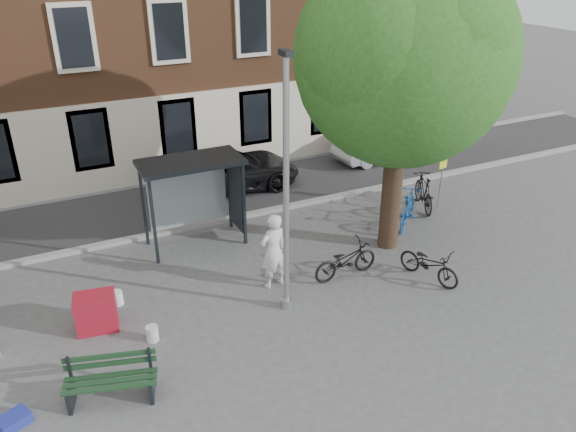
{
  "coord_description": "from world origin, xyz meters",
  "views": [
    {
      "loc": [
        -4.87,
        -10.17,
        8.07
      ],
      "look_at": [
        0.98,
        1.93,
        1.4
      ],
      "focal_mm": 35.0,
      "sensor_mm": 36.0,
      "label": 1
    }
  ],
  "objects_px": {
    "bus_shelter": "(204,180)",
    "notice_sign": "(442,171)",
    "bench": "(111,382)",
    "bike_a": "(346,260)",
    "car_dark": "(231,170)",
    "red_stand": "(96,312)",
    "lamppost": "(286,204)",
    "bike_d": "(424,192)",
    "bike_c": "(429,264)",
    "car_silver": "(383,142)",
    "painter": "(273,251)",
    "bike_b": "(408,209)"
  },
  "relations": [
    {
      "from": "bike_a",
      "to": "bike_c",
      "type": "xyz_separation_m",
      "value": [
        1.89,
        -1.07,
        -0.03
      ]
    },
    {
      "from": "lamppost",
      "to": "red_stand",
      "type": "bearing_deg",
      "value": 165.17
    },
    {
      "from": "bike_a",
      "to": "bike_d",
      "type": "xyz_separation_m",
      "value": [
        4.5,
        2.5,
        0.09
      ]
    },
    {
      "from": "painter",
      "to": "bike_d",
      "type": "bearing_deg",
      "value": -171.87
    },
    {
      "from": "car_dark",
      "to": "bench",
      "type": "bearing_deg",
      "value": 151.26
    },
    {
      "from": "bus_shelter",
      "to": "bench",
      "type": "xyz_separation_m",
      "value": [
        -3.75,
        -5.36,
        -1.5
      ]
    },
    {
      "from": "bench",
      "to": "red_stand",
      "type": "distance_m",
      "value": 2.38
    },
    {
      "from": "bench",
      "to": "bike_d",
      "type": "xyz_separation_m",
      "value": [
        10.85,
        4.33,
        0.17
      ]
    },
    {
      "from": "lamppost",
      "to": "car_dark",
      "type": "bearing_deg",
      "value": 79.5
    },
    {
      "from": "bike_c",
      "to": "painter",
      "type": "bearing_deg",
      "value": 140.94
    },
    {
      "from": "lamppost",
      "to": "car_silver",
      "type": "xyz_separation_m",
      "value": [
        7.99,
        7.59,
        -2.08
      ]
    },
    {
      "from": "car_dark",
      "to": "red_stand",
      "type": "bearing_deg",
      "value": 142.94
    },
    {
      "from": "lamppost",
      "to": "bus_shelter",
      "type": "relative_size",
      "value": 2.14
    },
    {
      "from": "bike_b",
      "to": "car_dark",
      "type": "relative_size",
      "value": 0.39
    },
    {
      "from": "bike_a",
      "to": "bike_b",
      "type": "relative_size",
      "value": 0.99
    },
    {
      "from": "painter",
      "to": "red_stand",
      "type": "xyz_separation_m",
      "value": [
        -4.38,
        0.13,
        -0.57
      ]
    },
    {
      "from": "bus_shelter",
      "to": "red_stand",
      "type": "bearing_deg",
      "value": -140.78
    },
    {
      "from": "bench",
      "to": "bike_b",
      "type": "bearing_deg",
      "value": 36.13
    },
    {
      "from": "lamppost",
      "to": "bench",
      "type": "distance_m",
      "value": 5.11
    },
    {
      "from": "bike_d",
      "to": "car_dark",
      "type": "height_order",
      "value": "car_dark"
    },
    {
      "from": "bike_a",
      "to": "bike_c",
      "type": "relative_size",
      "value": 1.06
    },
    {
      "from": "bike_c",
      "to": "car_dark",
      "type": "height_order",
      "value": "car_dark"
    },
    {
      "from": "bench",
      "to": "bike_d",
      "type": "bearing_deg",
      "value": 37.71
    },
    {
      "from": "lamppost",
      "to": "red_stand",
      "type": "height_order",
      "value": "lamppost"
    },
    {
      "from": "painter",
      "to": "bus_shelter",
      "type": "bearing_deg",
      "value": -86.67
    },
    {
      "from": "painter",
      "to": "bike_a",
      "type": "distance_m",
      "value": 2.0
    },
    {
      "from": "painter",
      "to": "bike_d",
      "type": "xyz_separation_m",
      "value": [
        6.38,
        2.07,
        -0.43
      ]
    },
    {
      "from": "lamppost",
      "to": "bike_d",
      "type": "bearing_deg",
      "value": 25.31
    },
    {
      "from": "bike_b",
      "to": "bike_c",
      "type": "bearing_deg",
      "value": 112.33
    },
    {
      "from": "bike_d",
      "to": "notice_sign",
      "type": "distance_m",
      "value": 0.88
    },
    {
      "from": "car_dark",
      "to": "bus_shelter",
      "type": "bearing_deg",
      "value": 153.96
    },
    {
      "from": "bike_c",
      "to": "car_silver",
      "type": "bearing_deg",
      "value": 45.74
    },
    {
      "from": "bench",
      "to": "bike_a",
      "type": "xyz_separation_m",
      "value": [
        6.35,
        1.83,
        0.08
      ]
    },
    {
      "from": "bike_c",
      "to": "bike_d",
      "type": "bearing_deg",
      "value": 36.51
    },
    {
      "from": "painter",
      "to": "red_stand",
      "type": "bearing_deg",
      "value": -11.55
    },
    {
      "from": "bike_b",
      "to": "car_dark",
      "type": "height_order",
      "value": "car_dark"
    },
    {
      "from": "lamppost",
      "to": "bike_a",
      "type": "height_order",
      "value": "lamppost"
    },
    {
      "from": "painter",
      "to": "notice_sign",
      "type": "relative_size",
      "value": 1.13
    },
    {
      "from": "bus_shelter",
      "to": "notice_sign",
      "type": "height_order",
      "value": "bus_shelter"
    },
    {
      "from": "bus_shelter",
      "to": "lamppost",
      "type": "bearing_deg",
      "value": -81.57
    },
    {
      "from": "notice_sign",
      "to": "bus_shelter",
      "type": "bearing_deg",
      "value": 165.1
    },
    {
      "from": "bus_shelter",
      "to": "bike_d",
      "type": "bearing_deg",
      "value": -8.25
    },
    {
      "from": "bike_d",
      "to": "lamppost",
      "type": "bearing_deg",
      "value": 47.88
    },
    {
      "from": "painter",
      "to": "notice_sign",
      "type": "bearing_deg",
      "value": -174.51
    },
    {
      "from": "bench",
      "to": "bike_c",
      "type": "distance_m",
      "value": 8.28
    },
    {
      "from": "lamppost",
      "to": "bike_a",
      "type": "distance_m",
      "value": 3.1
    },
    {
      "from": "bench",
      "to": "car_silver",
      "type": "xyz_separation_m",
      "value": [
        12.35,
        8.84,
        0.28
      ]
    },
    {
      "from": "bike_a",
      "to": "car_dark",
      "type": "height_order",
      "value": "car_dark"
    },
    {
      "from": "notice_sign",
      "to": "car_dark",
      "type": "bearing_deg",
      "value": 134.98
    },
    {
      "from": "bike_c",
      "to": "car_silver",
      "type": "height_order",
      "value": "car_silver"
    }
  ]
}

